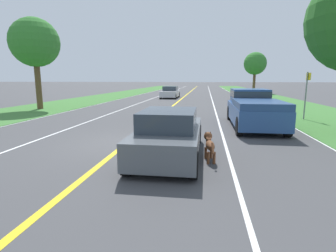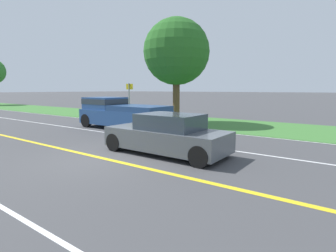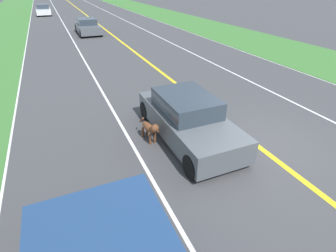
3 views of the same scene
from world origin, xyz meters
TOP-DOWN VIEW (x-y plane):
  - ground_plane at (0.00, 0.00)m, footprint 400.00×400.00m
  - centre_divider_line at (0.00, 0.00)m, footprint 0.18×160.00m
  - lane_dash_same_dir at (3.50, 0.00)m, footprint 0.10×160.00m
  - lane_dash_oncoming at (-3.50, 0.00)m, footprint 0.10×160.00m
  - ego_car at (1.74, -1.34)m, footprint 1.80×4.34m
  - dog at (2.91, -1.55)m, footprint 0.36×1.26m
  - car_trailing_near at (1.87, -20.82)m, footprint 1.85×4.32m
  - car_trailing_mid at (5.28, -37.48)m, footprint 1.83×4.57m

SIDE VIEW (x-z plane):
  - ground_plane at x=0.00m, z-range 0.00..0.00m
  - centre_divider_line at x=0.00m, z-range 0.00..0.01m
  - lane_dash_same_dir at x=3.50m, z-range 0.00..0.01m
  - lane_dash_oncoming at x=-3.50m, z-range 0.00..0.01m
  - dog at x=2.91m, z-range 0.08..0.85m
  - car_trailing_near at x=1.87m, z-range -0.04..1.27m
  - car_trailing_mid at x=5.28m, z-range -0.04..1.31m
  - ego_car at x=1.74m, z-range -0.05..1.35m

